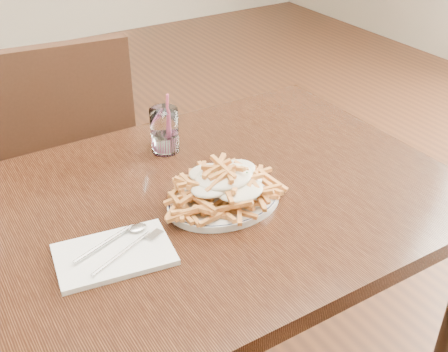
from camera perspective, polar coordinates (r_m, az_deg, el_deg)
table at (r=1.29m, az=-3.10°, el=-5.38°), size 1.20×0.80×0.75m
chair_far at (r=1.85m, az=-16.34°, el=1.22°), size 0.50×0.50×0.96m
fries_plate at (r=1.22m, az=-0.00°, el=-2.42°), size 0.31×0.28×0.02m
loaded_fries at (r=1.20m, az=-0.00°, el=-0.56°), size 0.27×0.23×0.07m
napkin at (r=1.10m, az=-11.10°, el=-7.82°), size 0.24×0.18×0.01m
cutlery at (r=1.10m, az=-11.28°, el=-7.31°), size 0.19×0.13×0.01m
water_glass at (r=1.41m, az=-6.03°, el=4.36°), size 0.07×0.07×0.16m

